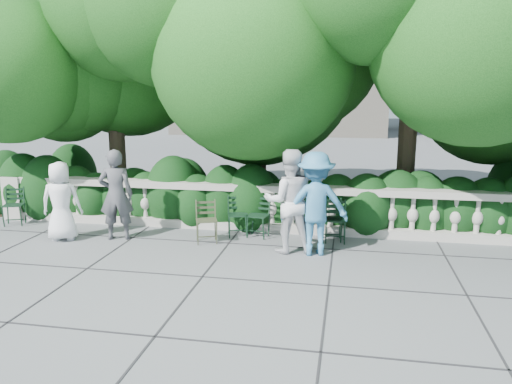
% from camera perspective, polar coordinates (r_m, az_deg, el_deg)
% --- Properties ---
extents(ground, '(90.00, 90.00, 0.00)m').
position_cam_1_polar(ground, '(8.92, -1.20, -7.59)').
color(ground, '#53565A').
rests_on(ground, ground).
extents(balustrade, '(12.00, 0.44, 1.00)m').
position_cam_1_polar(balustrade, '(10.48, 0.81, -1.88)').
color(balustrade, '#9E998E').
rests_on(balustrade, ground).
extents(shrub_hedge, '(15.00, 2.60, 1.70)m').
position_cam_1_polar(shrub_hedge, '(11.74, 1.80, -2.84)').
color(shrub_hedge, black).
rests_on(shrub_hedge, ground).
extents(tree_canopy, '(15.04, 6.52, 6.78)m').
position_cam_1_polar(tree_canopy, '(11.52, 5.61, 16.70)').
color(tree_canopy, '#3F3023').
rests_on(tree_canopy, ground).
extents(chair_a, '(0.58, 0.60, 0.84)m').
position_cam_1_polar(chair_a, '(12.13, -25.99, -3.57)').
color(chair_a, black).
rests_on(chair_a, ground).
extents(chair_b, '(0.56, 0.58, 0.84)m').
position_cam_1_polar(chair_b, '(10.09, -2.01, -5.28)').
color(chair_b, black).
rests_on(chair_b, ground).
extents(chair_c, '(0.46, 0.50, 0.84)m').
position_cam_1_polar(chair_c, '(9.82, 9.00, -5.91)').
color(chair_c, black).
rests_on(chair_c, ground).
extents(chair_d, '(0.48, 0.52, 0.84)m').
position_cam_1_polar(chair_d, '(9.91, 8.61, -5.72)').
color(chair_d, black).
rests_on(chair_d, ground).
extents(chair_e, '(0.52, 0.55, 0.84)m').
position_cam_1_polar(chair_e, '(10.03, -0.08, -5.38)').
color(chair_e, black).
rests_on(chair_e, ground).
extents(chair_weathered, '(0.58, 0.60, 0.84)m').
position_cam_1_polar(chair_weathered, '(9.71, -5.57, -6.01)').
color(chair_weathered, black).
rests_on(chair_weathered, ground).
extents(person_businessman, '(0.87, 0.67, 1.57)m').
position_cam_1_polar(person_businessman, '(10.51, -21.38, -0.98)').
color(person_businessman, white).
rests_on(person_businessman, ground).
extents(person_woman_grey, '(0.76, 0.60, 1.81)m').
position_cam_1_polar(person_woman_grey, '(10.20, -15.69, -0.30)').
color(person_woman_grey, '#46464B').
rests_on(person_woman_grey, ground).
extents(person_casual_man, '(1.06, 0.91, 1.90)m').
position_cam_1_polar(person_casual_man, '(9.06, 3.81, -1.05)').
color(person_casual_man, silver).
rests_on(person_casual_man, ground).
extents(person_older_blue, '(1.34, 0.96, 1.87)m').
position_cam_1_polar(person_older_blue, '(8.97, 6.78, -1.33)').
color(person_older_blue, teal).
rests_on(person_older_blue, ground).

